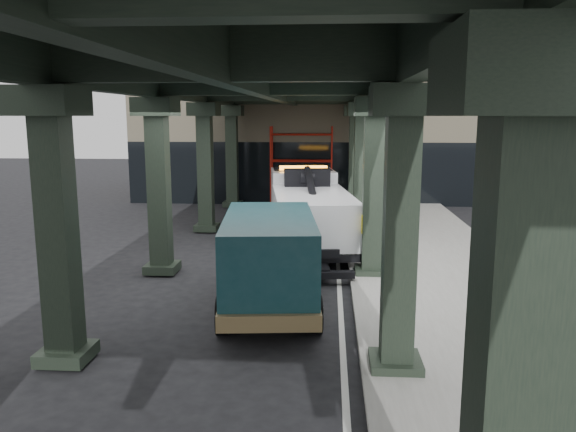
% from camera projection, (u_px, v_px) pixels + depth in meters
% --- Properties ---
extents(ground, '(90.00, 90.00, 0.00)m').
position_uv_depth(ground, '(272.00, 298.00, 14.06)').
color(ground, black).
rests_on(ground, ground).
extents(sidewalk, '(5.00, 40.00, 0.15)m').
position_uv_depth(sidewalk, '(439.00, 277.00, 15.68)').
color(sidewalk, gray).
rests_on(sidewalk, ground).
extents(lane_stripe, '(0.12, 38.00, 0.01)m').
position_uv_depth(lane_stripe, '(339.00, 277.00, 15.89)').
color(lane_stripe, silver).
rests_on(lane_stripe, ground).
extents(viaduct, '(7.40, 32.00, 6.40)m').
position_uv_depth(viaduct, '(264.00, 80.00, 15.09)').
color(viaduct, black).
rests_on(viaduct, ground).
extents(building, '(22.00, 10.00, 8.00)m').
position_uv_depth(building, '(340.00, 125.00, 32.84)').
color(building, '#C6B793').
rests_on(building, ground).
extents(scaffolding, '(3.08, 0.88, 4.00)m').
position_uv_depth(scaffolding, '(302.00, 164.00, 28.06)').
color(scaffolding, '#A9180D').
rests_on(scaffolding, ground).
extents(tow_truck, '(3.40, 8.68, 2.78)m').
position_uv_depth(tow_truck, '(308.00, 207.00, 19.70)').
color(tow_truck, black).
rests_on(tow_truck, ground).
extents(towed_van, '(2.68, 5.71, 2.24)m').
position_uv_depth(towed_van, '(269.00, 257.00, 13.28)').
color(towed_van, '#11383F').
rests_on(towed_van, ground).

